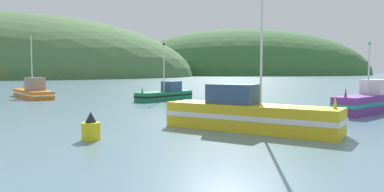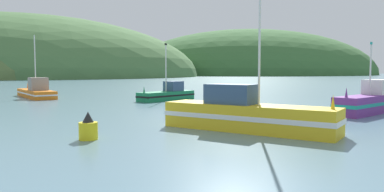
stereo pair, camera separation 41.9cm
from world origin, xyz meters
name	(u,v)px [view 1 (the left image)]	position (x,y,z in m)	size (l,w,h in m)	color
hill_far_left	(245,75)	(82.50, 253.40, 0.00)	(178.05, 142.44, 63.20)	#386633
hill_far_right	(9,77)	(-59.98, 197.95, 0.00)	(181.87, 145.49, 60.17)	#47703D
fishing_boat_orange	(33,92)	(-19.23, 46.82, 0.69)	(6.28, 10.13, 7.41)	orange
fishing_boat_purple	(371,101)	(9.64, 25.19, 0.88)	(9.09, 6.52, 5.38)	#6B2D84
fishing_boat_green	(166,94)	(-4.37, 39.89, 0.66)	(6.80, 6.05, 6.13)	#197A47
fishing_boat_yellow	(248,114)	(-2.83, 18.84, 0.88)	(8.38, 8.21, 8.09)	gold
channel_buoy	(91,129)	(-10.97, 17.78, 0.53)	(0.88, 0.88, 1.32)	yellow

